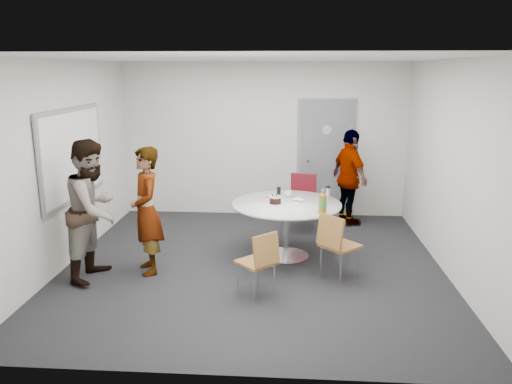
# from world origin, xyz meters

# --- Properties ---
(floor) EXTENTS (5.00, 5.00, 0.00)m
(floor) POSITION_xyz_m (0.00, 0.00, 0.00)
(floor) COLOR black
(floor) RESTS_ON ground
(ceiling) EXTENTS (5.00, 5.00, 0.00)m
(ceiling) POSITION_xyz_m (0.00, 0.00, 2.70)
(ceiling) COLOR silver
(ceiling) RESTS_ON wall_back
(wall_back) EXTENTS (5.00, 0.00, 5.00)m
(wall_back) POSITION_xyz_m (0.00, 2.50, 1.35)
(wall_back) COLOR silver
(wall_back) RESTS_ON floor
(wall_left) EXTENTS (0.00, 5.00, 5.00)m
(wall_left) POSITION_xyz_m (-2.50, 0.00, 1.35)
(wall_left) COLOR silver
(wall_left) RESTS_ON floor
(wall_right) EXTENTS (0.00, 5.00, 5.00)m
(wall_right) POSITION_xyz_m (2.50, 0.00, 1.35)
(wall_right) COLOR silver
(wall_right) RESTS_ON floor
(wall_front) EXTENTS (5.00, 0.00, 5.00)m
(wall_front) POSITION_xyz_m (0.00, -2.50, 1.35)
(wall_front) COLOR silver
(wall_front) RESTS_ON floor
(door) EXTENTS (1.02, 0.17, 2.12)m
(door) POSITION_xyz_m (1.10, 2.48, 1.03)
(door) COLOR slate
(door) RESTS_ON wall_back
(whiteboard) EXTENTS (0.04, 1.90, 1.25)m
(whiteboard) POSITION_xyz_m (-2.46, 0.20, 1.45)
(whiteboard) COLOR gray
(whiteboard) RESTS_ON wall_left
(table) EXTENTS (1.50, 1.50, 1.09)m
(table) POSITION_xyz_m (0.45, 0.35, 0.68)
(table) COLOR white
(table) RESTS_ON floor
(chair_near_left) EXTENTS (0.54, 0.54, 0.78)m
(chair_near_left) POSITION_xyz_m (0.15, -0.94, 0.47)
(chair_near_left) COLOR brown
(chair_near_left) RESTS_ON floor
(chair_near_right) EXTENTS (0.59, 0.59, 0.86)m
(chair_near_right) POSITION_xyz_m (1.05, -0.41, 0.52)
(chair_near_right) COLOR brown
(chair_near_right) RESTS_ON floor
(chair_far) EXTENTS (0.51, 0.55, 0.92)m
(chair_far) POSITION_xyz_m (0.68, 1.62, 0.56)
(chair_far) COLOR maroon
(chair_far) RESTS_ON floor
(person_main) EXTENTS (0.61, 0.71, 1.64)m
(person_main) POSITION_xyz_m (-1.34, -0.29, 0.82)
(person_main) COLOR #A5C6EA
(person_main) RESTS_ON floor
(person_left) EXTENTS (0.77, 0.93, 1.76)m
(person_left) POSITION_xyz_m (-1.95, -0.48, 0.88)
(person_left) COLOR white
(person_left) RESTS_ON floor
(person_right) EXTENTS (0.76, 1.03, 1.62)m
(person_right) POSITION_xyz_m (1.47, 1.95, 0.81)
(person_right) COLOR black
(person_right) RESTS_ON floor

